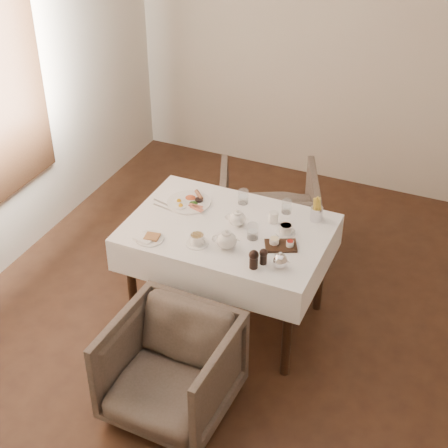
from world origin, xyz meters
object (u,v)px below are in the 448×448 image
table (228,242)px  armchair_near (171,369)px  breakfast_plate (190,202)px  armchair_far (268,213)px  teapot_centre (237,218)px

table → armchair_near: 0.93m
armchair_near → breakfast_plate: size_ratio=2.35×
armchair_far → armchair_near: bearing=69.9°
armchair_near → armchair_far: 1.73m
armchair_near → armchair_far: bearing=94.1°
breakfast_plate → teapot_centre: size_ratio=1.99×
armchair_near → armchair_far: (-0.06, 1.73, 0.02)m
armchair_near → breakfast_plate: (-0.37, 1.03, 0.45)m
armchair_far → teapot_centre: (0.08, -0.81, 0.47)m
armchair_near → breakfast_plate: bearing=112.0°
armchair_far → teapot_centre: size_ratio=5.03×
armchair_far → table: bearing=70.3°
armchair_near → teapot_centre: (0.02, 0.91, 0.50)m
armchair_near → table: bearing=93.6°
armchair_far → breakfast_plate: breakfast_plate is taller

